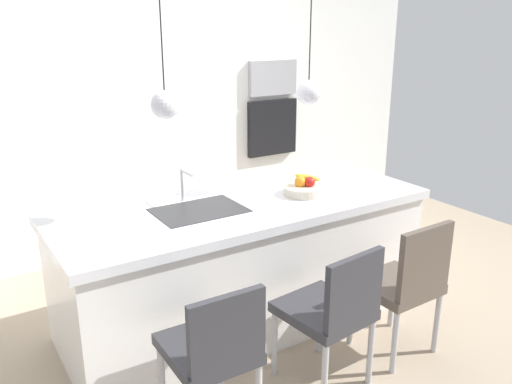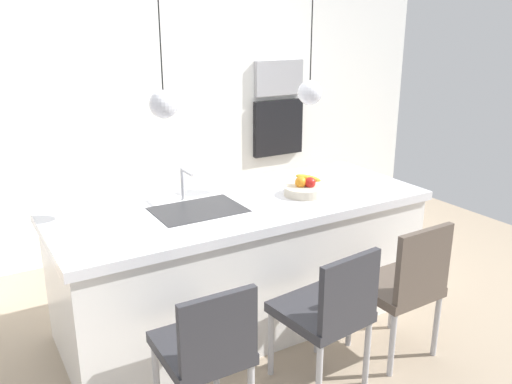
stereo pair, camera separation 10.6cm
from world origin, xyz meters
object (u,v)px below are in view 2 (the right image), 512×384
Objects in this scene: microwave at (278,78)px; oven at (278,128)px; chair_middle at (328,310)px; chair_near at (206,348)px; chair_far at (404,283)px; fruit_bowl at (305,189)px.

microwave is 0.96× the size of oven.
microwave reaches higher than chair_middle.
microwave is at bearing 0.00° from oven.
chair_near is (-2.00, -2.46, -0.99)m from microwave.
chair_far reaches higher than chair_middle.
microwave reaches higher than fruit_bowl.
chair_near is at bearing -129.12° from oven.
oven is 2.80m from chair_middle.
oven reaches higher than chair_middle.
oven is at bearing 63.10° from chair_middle.
chair_near is 0.75m from chair_middle.
chair_near is at bearing -145.40° from fruit_bowl.
chair_middle is at bearing 179.85° from chair_far.
fruit_bowl is at bearing 63.73° from chair_middle.
oven is at bearing 74.85° from chair_far.
chair_middle is (-1.25, -2.46, -0.50)m from oven.
chair_middle is at bearing -116.27° from fruit_bowl.
oven is 0.62× the size of chair_far.
chair_far is at bearing -0.15° from chair_middle.
microwave is at bearing 62.81° from fruit_bowl.
microwave is (0.86, 1.67, 0.57)m from fruit_bowl.
chair_far is at bearing -105.15° from microwave.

